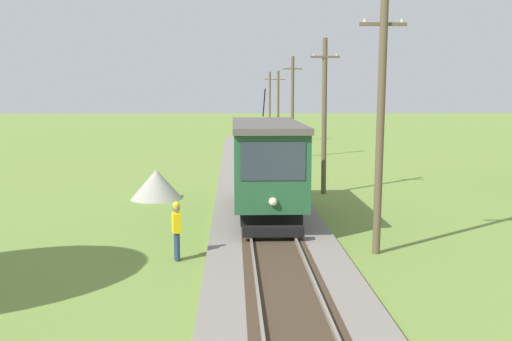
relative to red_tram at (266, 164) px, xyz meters
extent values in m
cube|color=#235633|center=(0.00, 0.02, 0.11)|extent=(2.50, 8.00, 2.60)
cube|color=#56514C|center=(0.00, 0.02, 1.52)|extent=(2.60, 8.32, 0.22)
cube|color=black|center=(0.00, 0.02, -1.47)|extent=(2.10, 7.04, 0.44)
cube|color=#2D3842|center=(0.00, -3.99, 0.57)|extent=(2.10, 0.03, 1.25)
cube|color=#2D3842|center=(1.26, 0.02, 0.47)|extent=(0.02, 6.72, 1.04)
sphere|color=#F4EAB2|center=(0.00, -4.04, -0.74)|extent=(0.28, 0.28, 0.28)
cylinder|color=black|center=(0.00, 1.62, 2.33)|extent=(0.05, 1.67, 1.19)
cube|color=black|center=(0.00, -4.18, -1.69)|extent=(2.00, 0.36, 0.32)
cylinder|color=black|center=(0.00, -2.22, -1.47)|extent=(1.54, 0.80, 0.80)
cylinder|color=black|center=(0.00, 2.26, -1.47)|extent=(1.54, 0.80, 0.80)
cylinder|color=brown|center=(3.14, -5.24, 1.76)|extent=(0.24, 0.47, 7.92)
cube|color=brown|center=(3.14, -5.24, 4.77)|extent=(1.40, 0.10, 0.10)
cylinder|color=silver|center=(2.59, -5.24, 4.87)|extent=(0.08, 0.08, 0.10)
cylinder|color=silver|center=(3.69, -5.24, 4.87)|extent=(0.08, 0.08, 0.10)
cylinder|color=brown|center=(3.14, 5.77, 1.57)|extent=(0.24, 0.47, 7.54)
cube|color=brown|center=(3.14, 5.77, 4.44)|extent=(1.40, 0.10, 0.10)
cylinder|color=silver|center=(2.59, 5.77, 4.54)|extent=(0.08, 0.08, 0.10)
cylinder|color=silver|center=(3.69, 5.77, 4.54)|extent=(0.08, 0.08, 0.10)
cylinder|color=brown|center=(3.14, 21.29, 1.58)|extent=(0.24, 0.26, 7.54)
cube|color=brown|center=(3.14, 21.29, 4.44)|extent=(1.40, 0.10, 0.10)
cylinder|color=silver|center=(2.59, 21.29, 4.54)|extent=(0.08, 0.08, 0.10)
cylinder|color=silver|center=(3.69, 21.29, 4.54)|extent=(0.08, 0.08, 0.10)
cylinder|color=brown|center=(3.14, 35.31, 1.28)|extent=(0.24, 0.29, 6.96)
cube|color=brown|center=(3.14, 35.31, 3.93)|extent=(1.40, 0.10, 0.10)
cylinder|color=silver|center=(2.59, 35.31, 4.03)|extent=(0.08, 0.08, 0.10)
cylinder|color=silver|center=(3.69, 35.31, 4.03)|extent=(0.08, 0.08, 0.10)
cylinder|color=brown|center=(3.14, 48.60, 1.45)|extent=(0.24, 0.42, 7.28)
cube|color=brown|center=(3.14, 48.60, 4.21)|extent=(1.40, 0.10, 0.10)
cylinder|color=silver|center=(2.59, 48.60, 4.31)|extent=(0.08, 0.08, 0.10)
cylinder|color=silver|center=(3.69, 48.60, 4.31)|extent=(0.08, 0.08, 0.10)
cone|color=#9E998E|center=(-4.88, 4.55, -1.50)|extent=(2.42, 2.42, 1.38)
cylinder|color=navy|center=(-2.95, -5.75, -1.76)|extent=(0.15, 0.15, 0.86)
cylinder|color=navy|center=(-2.99, -5.59, -1.76)|extent=(0.15, 0.15, 0.86)
cube|color=yellow|center=(-2.97, -5.67, -1.04)|extent=(0.33, 0.43, 0.58)
sphere|color=#936B51|center=(-2.97, -5.67, -0.61)|extent=(0.22, 0.22, 0.22)
sphere|color=yellow|center=(-2.97, -5.67, -0.51)|extent=(0.21, 0.21, 0.21)
camera|label=1|loc=(-1.29, -22.91, 2.83)|focal=41.62mm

